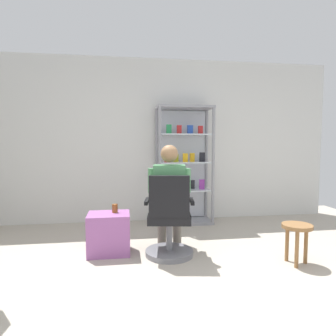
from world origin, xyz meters
TOP-DOWN VIEW (x-y plane):
  - ground_plane at (0.00, 0.00)m, footprint 7.20×7.20m
  - back_wall at (0.00, 3.00)m, footprint 6.00×0.10m
  - display_cabinet_main at (0.40, 2.76)m, footprint 0.90×0.45m
  - office_chair at (-0.07, 1.26)m, footprint 0.60×0.56m
  - seated_shopkeeper at (-0.04, 1.42)m, footprint 0.53×0.60m
  - storage_crate at (-0.76, 1.49)m, footprint 0.49×0.39m
  - tea_glass at (-0.69, 1.53)m, footprint 0.07×0.07m
  - wooden_stool at (1.26, 0.86)m, footprint 0.32×0.32m

SIDE VIEW (x-z plane):
  - ground_plane at x=0.00m, z-range 0.00..0.00m
  - storage_crate at x=-0.76m, z-range 0.00..0.48m
  - wooden_stool at x=1.26m, z-range 0.13..0.57m
  - office_chair at x=-0.07m, z-range -0.09..0.87m
  - tea_glass at x=-0.69m, z-range 0.48..0.58m
  - seated_shopkeeper at x=-0.04m, z-range 0.07..1.36m
  - display_cabinet_main at x=0.40m, z-range 0.01..1.91m
  - back_wall at x=0.00m, z-range 0.00..2.70m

